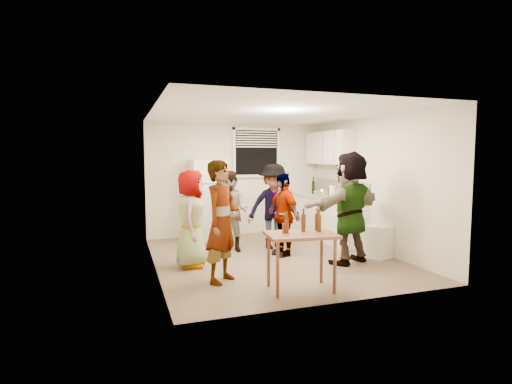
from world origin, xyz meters
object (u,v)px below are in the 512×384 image
object	(u,v)px
beer_bottle_counter	(341,201)
wine_bottle	(313,194)
serving_table	(301,290)
beer_bottle_table	(286,233)
guest_black	(283,255)
guest_back_left	(231,251)
guest_back_right	(274,248)
trash_bin	(379,243)
guest_stripe	(222,281)
blue_cup	(342,201)
kettle	(322,196)
guest_grey	(192,266)
red_cup	(285,233)
refrigerator	(208,200)
guest_orange	(349,262)

from	to	relation	value
beer_bottle_counter	wine_bottle	bearing A→B (deg)	84.20
serving_table	beer_bottle_table	size ratio (longest dim) A/B	4.22
beer_bottle_counter	guest_black	world-z (taller)	beer_bottle_counter
guest_back_left	guest_back_right	bearing A→B (deg)	40.42
trash_bin	beer_bottle_table	distance (m)	2.50
beer_bottle_counter	guest_stripe	bearing A→B (deg)	-152.34
blue_cup	guest_back_right	bearing A→B (deg)	164.48
wine_bottle	guest_stripe	world-z (taller)	wine_bottle
serving_table	guest_back_left	bearing A→B (deg)	97.27
kettle	guest_grey	bearing A→B (deg)	-133.44
beer_bottle_table	red_cup	world-z (taller)	beer_bottle_table
beer_bottle_table	guest_stripe	xyz separation A→B (m)	(-0.72, 0.61, -0.76)
wine_bottle	red_cup	size ratio (longest dim) A/B	2.39
blue_cup	guest_black	size ratio (longest dim) A/B	0.08
kettle	guest_back_right	world-z (taller)	kettle
refrigerator	wine_bottle	distance (m)	2.50
trash_bin	guest_orange	bearing A→B (deg)	-168.54
beer_bottle_table	guest_black	bearing A→B (deg)	68.69
trash_bin	guest_black	bearing A→B (deg)	155.93
serving_table	red_cup	bearing A→B (deg)	146.86
trash_bin	guest_grey	bearing A→B (deg)	171.60
serving_table	kettle	bearing A→B (deg)	57.30
wine_bottle	guest_black	distance (m)	2.52
kettle	beer_bottle_counter	size ratio (longest dim) A/B	1.29
beer_bottle_table	red_cup	distance (m)	0.04
kettle	serving_table	xyz separation A→B (m)	(-1.91, -2.97, -0.90)
beer_bottle_counter	guest_black	size ratio (longest dim) A/B	0.14
trash_bin	guest_black	xyz separation A→B (m)	(-1.53, 0.69, -0.25)
kettle	guest_grey	xyz separation A→B (m)	(-3.09, -1.38, -0.90)
guest_grey	guest_orange	size ratio (longest dim) A/B	0.84
beer_bottle_counter	trash_bin	world-z (taller)	beer_bottle_counter
serving_table	beer_bottle_table	distance (m)	0.79
refrigerator	blue_cup	distance (m)	2.77
refrigerator	kettle	bearing A→B (deg)	-13.51
wine_bottle	guest_back_right	world-z (taller)	wine_bottle
guest_grey	guest_back_left	bearing A→B (deg)	-29.30
beer_bottle_counter	red_cup	xyz separation A→B (m)	(-2.03, -2.02, -0.14)
refrigerator	beer_bottle_table	xyz separation A→B (m)	(0.31, -3.48, -0.09)
blue_cup	beer_bottle_table	world-z (taller)	blue_cup
guest_orange	blue_cup	bearing A→B (deg)	-133.87
blue_cup	guest_grey	xyz separation A→B (m)	(-2.98, -0.41, -0.90)
serving_table	blue_cup	bearing A→B (deg)	47.95
guest_orange	kettle	bearing A→B (deg)	-125.57
wine_bottle	guest_grey	xyz separation A→B (m)	(-3.19, -2.01, -0.90)
guest_grey	guest_orange	world-z (taller)	guest_orange
refrigerator	guest_stripe	xyz separation A→B (m)	(-0.41, -2.87, -0.85)
beer_bottle_counter	beer_bottle_table	size ratio (longest dim) A/B	0.95
beer_bottle_counter	serving_table	distance (m)	2.97
blue_cup	guest_orange	bearing A→B (deg)	-114.03
guest_stripe	guest_back_left	distance (m)	1.82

